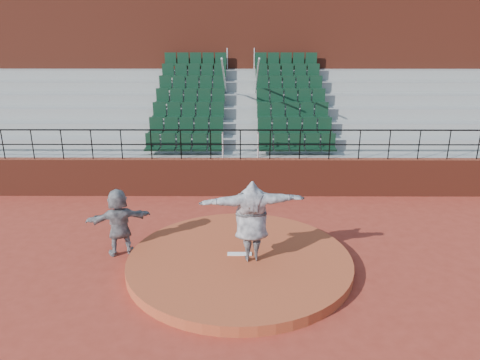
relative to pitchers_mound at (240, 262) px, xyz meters
name	(u,v)px	position (x,y,z in m)	size (l,w,h in m)	color
ground	(240,266)	(0.00, 0.00, -0.12)	(90.00, 90.00, 0.00)	maroon
pitchers_mound	(240,262)	(0.00, 0.00, 0.00)	(5.50, 5.50, 0.25)	#A44324
pitching_rubber	(240,254)	(0.00, 0.15, 0.14)	(0.60, 0.15, 0.03)	white
boundary_wall	(240,177)	(0.00, 5.00, 0.53)	(24.00, 0.30, 1.30)	maroon
wall_railing	(240,138)	(0.00, 5.00, 1.90)	(24.04, 0.05, 1.03)	black
seating_deck	(241,131)	(0.00, 8.65, 1.31)	(24.00, 5.97, 4.63)	gray
press_box_facade	(241,69)	(0.00, 12.60, 3.43)	(24.00, 3.00, 7.10)	maroon
pitcher	(252,221)	(0.28, -0.07, 1.13)	(2.48, 0.67, 2.01)	black
fielder	(119,222)	(-3.08, 0.69, 0.76)	(1.64, 0.52, 1.77)	black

